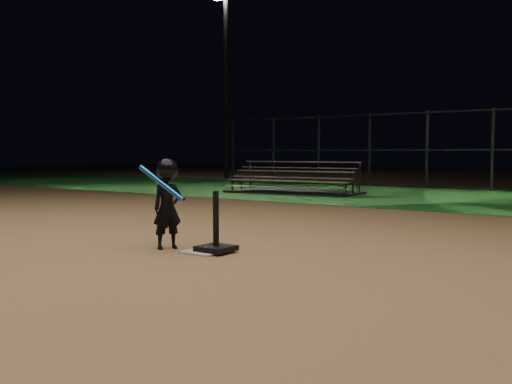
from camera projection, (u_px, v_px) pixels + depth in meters
name	position (u px, v px, depth m)	size (l,w,h in m)	color
ground	(205.00, 253.00, 6.52)	(80.00, 80.00, 0.00)	#AD7C4E
grass_strip	(462.00, 197.00, 14.55)	(60.00, 8.00, 0.01)	#1E5F21
home_plate	(205.00, 252.00, 6.52)	(0.45, 0.45, 0.02)	beige
batting_tee	(216.00, 240.00, 6.49)	(0.38, 0.38, 0.70)	black
child_batter	(167.00, 201.00, 6.74)	(0.55, 0.48, 1.09)	black
bleacher_left	(294.00, 187.00, 16.12)	(3.88, 2.18, 0.91)	silver
backstop_fence	(492.00, 150.00, 16.88)	(20.08, 0.08, 2.50)	#38383D
light_pole_left	(225.00, 69.00, 25.28)	(0.90, 0.53, 8.30)	#2D2D30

